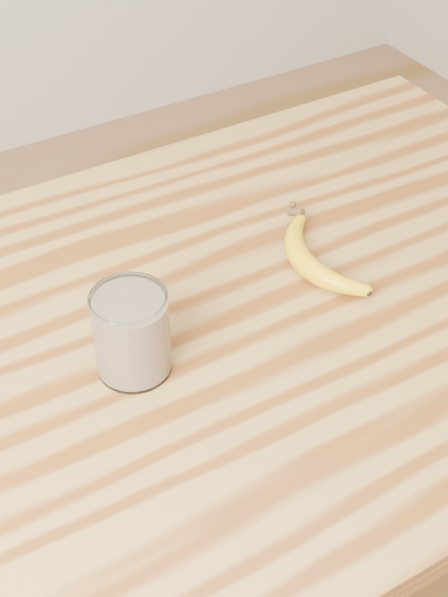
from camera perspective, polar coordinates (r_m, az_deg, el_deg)
table at (r=1.15m, az=0.48°, el=-5.77°), size 1.20×0.80×0.90m
smoothie_glass at (r=0.95m, az=-6.36°, el=-2.41°), size 0.09×0.09×0.11m
banana at (r=1.11m, az=5.46°, el=2.47°), size 0.11×0.26×0.03m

